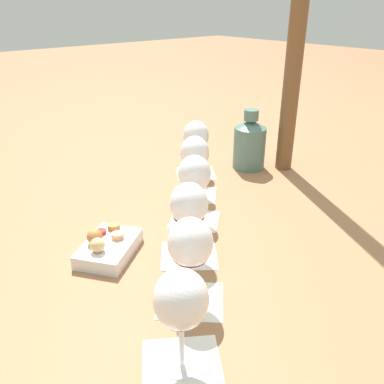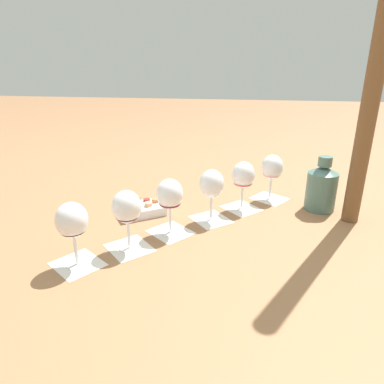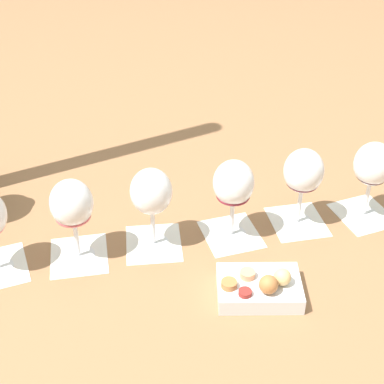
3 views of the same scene
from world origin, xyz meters
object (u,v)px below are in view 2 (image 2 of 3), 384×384
(wine_glass_1, at_px, (243,177))
(ceramic_vase, at_px, (322,187))
(wine_glass_2, at_px, (212,186))
(wine_glass_4, at_px, (127,210))
(umbrella_pole, at_px, (380,51))
(wine_glass_0, at_px, (272,169))
(wine_glass_5, at_px, (72,223))
(snack_dish, at_px, (141,208))
(wine_glass_3, at_px, (170,196))

(wine_glass_1, distance_m, ceramic_vase, 0.27)
(wine_glass_2, distance_m, ceramic_vase, 0.40)
(wine_glass_4, xyz_separation_m, ceramic_vase, (-0.57, -0.37, -0.03))
(wine_glass_4, xyz_separation_m, umbrella_pole, (-0.65, -0.29, 0.40))
(wine_glass_0, relative_size, wine_glass_5, 1.00)
(snack_dish, height_order, umbrella_pole, umbrella_pole)
(wine_glass_1, distance_m, snack_dish, 0.36)
(wine_glass_2, relative_size, snack_dish, 0.95)
(wine_glass_3, relative_size, wine_glass_4, 1.00)
(wine_glass_3, xyz_separation_m, snack_dish, (0.13, -0.12, -0.10))
(snack_dish, bearing_deg, umbrella_pole, -174.82)
(wine_glass_4, height_order, umbrella_pole, umbrella_pole)
(wine_glass_5, xyz_separation_m, snack_dish, (-0.07, -0.33, -0.10))
(wine_glass_1, height_order, wine_glass_3, same)
(wine_glass_3, distance_m, snack_dish, 0.20)
(umbrella_pole, bearing_deg, snack_dish, 5.18)
(wine_glass_1, bearing_deg, wine_glass_4, 47.68)
(wine_glass_1, distance_m, wine_glass_2, 0.15)
(wine_glass_0, height_order, snack_dish, wine_glass_0)
(ceramic_vase, distance_m, umbrella_pole, 0.45)
(wine_glass_2, distance_m, umbrella_pole, 0.60)
(wine_glass_1, bearing_deg, wine_glass_2, 48.36)
(snack_dish, bearing_deg, wine_glass_0, -154.31)
(wine_glass_1, relative_size, wine_glass_2, 1.00)
(wine_glass_3, bearing_deg, wine_glass_2, -135.45)
(wine_glass_0, xyz_separation_m, wine_glass_2, (0.20, 0.22, -0.00))
(wine_glass_0, distance_m, wine_glass_2, 0.30)
(wine_glass_4, distance_m, ceramic_vase, 0.68)
(wine_glass_5, distance_m, umbrella_pole, 0.94)
(wine_glass_1, height_order, umbrella_pole, umbrella_pole)
(wine_glass_3, distance_m, wine_glass_5, 0.29)
(wine_glass_1, xyz_separation_m, wine_glass_2, (0.10, 0.11, -0.00))
(umbrella_pole, bearing_deg, wine_glass_2, 8.98)
(wine_glass_0, height_order, wine_glass_1, same)
(wine_glass_3, bearing_deg, ceramic_vase, -151.58)
(wine_glass_4, relative_size, ceramic_vase, 0.88)
(wine_glass_4, bearing_deg, wine_glass_1, -132.32)
(wine_glass_2, distance_m, wine_glass_4, 0.30)
(wine_glass_0, relative_size, ceramic_vase, 0.88)
(snack_dish, bearing_deg, wine_glass_5, 78.42)
(wine_glass_3, height_order, ceramic_vase, ceramic_vase)
(ceramic_vase, relative_size, umbrella_pole, 0.19)
(ceramic_vase, bearing_deg, wine_glass_0, -23.19)
(wine_glass_4, height_order, wine_glass_5, same)
(wine_glass_1, relative_size, wine_glass_3, 1.00)
(wine_glass_1, xyz_separation_m, ceramic_vase, (-0.27, -0.04, -0.04))
(wine_glass_4, bearing_deg, snack_dish, -80.99)
(wine_glass_4, bearing_deg, wine_glass_0, -132.43)
(wine_glass_1, relative_size, snack_dish, 0.95)
(wine_glass_2, relative_size, umbrella_pole, 0.16)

